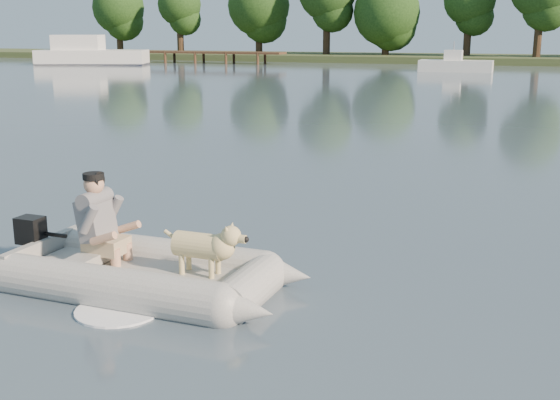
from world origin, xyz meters
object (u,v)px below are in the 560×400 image
at_px(dock, 189,57).
at_px(dinghy, 147,239).
at_px(man, 97,216).
at_px(dog, 199,250).
at_px(cabin_cruiser, 92,50).
at_px(motorboat, 456,57).

xyz_separation_m(dock, dinghy, (25.25, -51.56, 0.09)).
bearing_deg(man, dog, 0.00).
relative_size(dock, man, 16.37).
distance_m(cabin_cruiser, motorboat, 30.35).
bearing_deg(motorboat, cabin_cruiser, -179.43).
xyz_separation_m(dinghy, dog, (0.66, 0.03, -0.08)).
relative_size(dog, motorboat, 0.18).
bearing_deg(dinghy, man, 175.76).
bearing_deg(dog, dinghy, -175.43).
bearing_deg(dinghy, cabin_cruiser, 126.72).
bearing_deg(motorboat, man, -89.17).
bearing_deg(dog, dock, 118.79).
height_order(dinghy, motorboat, motorboat).
distance_m(dinghy, cabin_cruiser, 55.18).
height_order(dog, motorboat, motorboat).
bearing_deg(dock, dinghy, -63.91).
bearing_deg(cabin_cruiser, dog, -73.06).
relative_size(dinghy, dog, 4.76).
bearing_deg(man, motorboat, 92.47).
bearing_deg(dock, motorboat, -14.11).
distance_m(dock, dog, 57.68).
distance_m(dock, motorboat, 25.00).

